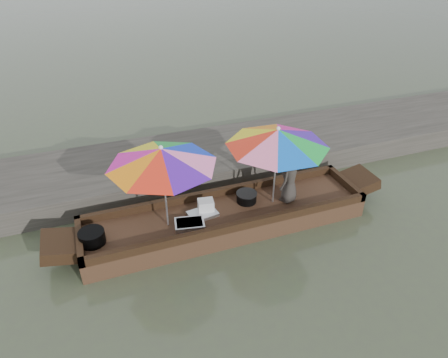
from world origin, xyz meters
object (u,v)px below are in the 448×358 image
object	(u,v)px
vendor	(290,178)
umbrella_stern	(275,166)
boat_hull	(226,219)
tray_crayfish	(190,224)
charcoal_grill	(247,198)
cooking_pot	(92,237)
supply_bag	(206,206)
umbrella_bow	(165,188)
tray_scallop	(203,214)

from	to	relation	value
vendor	umbrella_stern	world-z (taller)	umbrella_stern
boat_hull	tray_crayfish	bearing A→B (deg)	-166.65
charcoal_grill	cooking_pot	bearing A→B (deg)	-175.69
boat_hull	umbrella_stern	xyz separation A→B (m)	(0.95, 0.00, 0.95)
charcoal_grill	vendor	distance (m)	0.89
boat_hull	supply_bag	distance (m)	0.48
boat_hull	charcoal_grill	distance (m)	0.58
supply_bag	vendor	xyz separation A→B (m)	(1.59, -0.16, 0.36)
boat_hull	umbrella_bow	xyz separation A→B (m)	(-1.08, 0.00, 0.95)
boat_hull	cooking_pot	distance (m)	2.37
vendor	umbrella_bow	xyz separation A→B (m)	(-2.33, 0.04, 0.29)
cooking_pot	boat_hull	bearing A→B (deg)	0.96
charcoal_grill	tray_scallop	bearing A→B (deg)	-172.16
umbrella_bow	charcoal_grill	bearing A→B (deg)	6.37
vendor	umbrella_stern	size ratio (longest dim) A/B	0.53
tray_crayfish	umbrella_stern	distance (m)	1.85
charcoal_grill	umbrella_stern	xyz separation A→B (m)	(0.47, -0.17, 0.69)
supply_bag	umbrella_stern	xyz separation A→B (m)	(1.30, -0.11, 0.65)
cooking_pot	tray_scallop	bearing A→B (deg)	2.63
tray_crayfish	vendor	distance (m)	2.04
vendor	charcoal_grill	bearing A→B (deg)	-49.76
charcoal_grill	umbrella_stern	bearing A→B (deg)	-20.47
boat_hull	umbrella_stern	world-z (taller)	umbrella_stern
cooking_pot	vendor	distance (m)	3.62
boat_hull	charcoal_grill	xyz separation A→B (m)	(0.48, 0.17, 0.26)
cooking_pot	tray_scallop	xyz separation A→B (m)	(1.93, 0.09, -0.08)
boat_hull	tray_scallop	size ratio (longest dim) A/B	10.25
tray_crayfish	tray_scallop	xyz separation A→B (m)	(0.31, 0.22, -0.01)
umbrella_stern	tray_crayfish	bearing A→B (deg)	-174.07
umbrella_bow	cooking_pot	bearing A→B (deg)	-178.22
boat_hull	vendor	size ratio (longest dim) A/B	5.34
charcoal_grill	umbrella_stern	size ratio (longest dim) A/B	0.21
tray_crayfish	supply_bag	xyz separation A→B (m)	(0.39, 0.29, 0.09)
cooking_pot	umbrella_stern	size ratio (longest dim) A/B	0.23
umbrella_bow	umbrella_stern	bearing A→B (deg)	0.00
cooking_pot	tray_crayfish	bearing A→B (deg)	-4.79
tray_scallop	umbrella_bow	distance (m)	0.99
charcoal_grill	umbrella_bow	bearing A→B (deg)	-173.63
supply_bag	charcoal_grill	bearing A→B (deg)	4.19
cooking_pot	tray_scallop	distance (m)	1.93
cooking_pot	vendor	size ratio (longest dim) A/B	0.44
cooking_pot	umbrella_bow	size ratio (longest dim) A/B	0.24
cooking_pot	tray_crayfish	size ratio (longest dim) A/B	0.84
tray_scallop	umbrella_bow	xyz separation A→B (m)	(-0.65, -0.05, 0.74)
boat_hull	tray_crayfish	world-z (taller)	tray_crayfish
boat_hull	tray_scallop	bearing A→B (deg)	173.52
boat_hull	umbrella_bow	size ratio (longest dim) A/B	2.91
tray_scallop	charcoal_grill	xyz separation A→B (m)	(0.91, 0.13, 0.06)
tray_crayfish	cooking_pot	bearing A→B (deg)	175.21
tray_scallop	vendor	xyz separation A→B (m)	(1.68, -0.09, 0.46)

